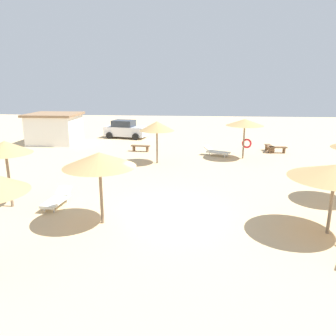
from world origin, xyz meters
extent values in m
plane|color=#D1B284|center=(0.00, 0.00, 0.00)|extent=(80.00, 80.00, 0.00)
cylinder|color=#75604C|center=(-6.70, 0.29, 1.25)|extent=(0.12, 0.12, 2.51)
cone|color=tan|center=(-6.70, 0.29, 2.68)|extent=(2.22, 2.22, 0.54)
cylinder|color=#75604C|center=(4.74, 10.67, 1.23)|extent=(0.12, 0.12, 2.47)
cone|color=tan|center=(4.74, 10.67, 2.60)|extent=(2.65, 2.65, 0.46)
torus|color=red|center=(4.96, 10.67, 1.09)|extent=(0.71, 0.32, 0.70)
cylinder|color=#75604C|center=(6.21, -1.25, 1.10)|extent=(0.12, 0.12, 2.20)
cone|color=tan|center=(6.21, -1.25, 2.34)|extent=(3.20, 3.20, 0.49)
cylinder|color=#75604C|center=(-1.23, 8.74, 1.16)|extent=(0.12, 0.12, 2.31)
cone|color=tan|center=(-1.23, 8.74, 2.52)|extent=(2.31, 2.31, 0.62)
cylinder|color=#75604C|center=(-2.21, -1.09, 1.19)|extent=(0.12, 0.12, 2.37)
cone|color=tan|center=(-2.21, -1.09, 2.55)|extent=(2.75, 2.75, 0.56)
cube|color=silver|center=(-4.75, 0.41, 0.28)|extent=(0.76, 1.74, 0.12)
cube|color=silver|center=(-4.69, 1.21, 0.48)|extent=(0.68, 0.56, 0.35)
cylinder|color=silver|center=(-4.92, 1.02, 0.11)|extent=(0.06, 0.06, 0.22)
cylinder|color=silver|center=(-4.48, 0.99, 0.11)|extent=(0.06, 0.06, 0.22)
cylinder|color=silver|center=(-5.01, -0.17, 0.11)|extent=(0.06, 0.06, 0.22)
cylinder|color=silver|center=(-4.57, -0.21, 0.11)|extent=(0.06, 0.06, 0.22)
cube|color=silver|center=(3.02, 11.31, 0.28)|extent=(1.81, 1.32, 0.12)
cube|color=silver|center=(2.30, 11.66, 0.49)|extent=(0.73, 0.79, 0.37)
cylinder|color=silver|center=(2.39, 11.38, 0.11)|extent=(0.06, 0.06, 0.22)
cylinder|color=silver|center=(2.58, 11.77, 0.11)|extent=(0.06, 0.06, 0.22)
cylinder|color=silver|center=(3.47, 10.85, 0.11)|extent=(0.06, 0.06, 0.22)
cylinder|color=silver|center=(3.66, 11.25, 0.11)|extent=(0.06, 0.06, 0.22)
cube|color=brown|center=(7.59, 12.76, 0.45)|extent=(1.52, 0.46, 0.08)
cube|color=brown|center=(7.04, 12.74, 0.21)|extent=(0.13, 0.36, 0.41)
cube|color=brown|center=(8.14, 12.78, 0.21)|extent=(0.13, 0.36, 0.41)
cube|color=brown|center=(7.15, 13.23, 0.45)|extent=(0.56, 1.53, 0.08)
cube|color=brown|center=(7.21, 12.68, 0.21)|extent=(0.37, 0.16, 0.41)
cube|color=brown|center=(7.10, 13.77, 0.21)|extent=(0.37, 0.16, 0.41)
cube|color=brown|center=(-3.00, 12.42, 0.45)|extent=(1.54, 0.61, 0.08)
cube|color=brown|center=(-3.54, 12.50, 0.21)|extent=(0.17, 0.37, 0.41)
cube|color=brown|center=(-2.45, 12.35, 0.21)|extent=(0.17, 0.37, 0.41)
cube|color=silver|center=(-5.49, 18.64, 0.67)|extent=(4.25, 2.42, 0.90)
cube|color=#262D38|center=(-5.69, 18.68, 1.42)|extent=(2.26, 1.91, 0.60)
cylinder|color=black|center=(-4.00, 19.25, 0.32)|extent=(0.67, 0.34, 0.64)
cylinder|color=black|center=(-4.33, 17.52, 0.32)|extent=(0.67, 0.34, 0.64)
cylinder|color=black|center=(-6.65, 19.76, 0.32)|extent=(0.67, 0.34, 0.64)
cylinder|color=black|center=(-6.99, 18.03, 0.32)|extent=(0.67, 0.34, 0.64)
cube|color=white|center=(-11.16, 15.35, 1.23)|extent=(3.94, 3.61, 2.45)
cube|color=#8C6B4C|center=(-11.16, 15.35, 2.55)|extent=(4.34, 4.01, 0.20)
camera|label=1|loc=(1.36, -12.67, 5.37)|focal=35.04mm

